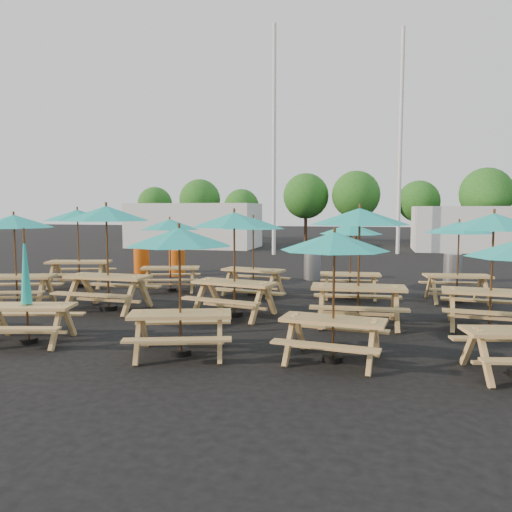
% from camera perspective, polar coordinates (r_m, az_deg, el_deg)
% --- Properties ---
extents(ground, '(120.00, 120.00, 0.00)m').
position_cam_1_polar(ground, '(12.85, -1.56, -5.50)').
color(ground, black).
rests_on(ground, ground).
extents(picnic_unit_1, '(2.34, 2.34, 2.31)m').
position_cam_1_polar(picnic_unit_1, '(13.74, -25.92, 2.95)').
color(picnic_unit_1, '#AF844D').
rests_on(picnic_unit_1, ground).
extents(picnic_unit_2, '(2.44, 2.44, 2.43)m').
position_cam_1_polar(picnic_unit_2, '(16.43, -19.72, 3.86)').
color(picnic_unit_2, '#AF844D').
rests_on(picnic_unit_2, ground).
extents(picnic_unit_3, '(1.91, 1.75, 2.08)m').
position_cam_1_polar(picnic_unit_3, '(9.91, -24.75, -4.21)').
color(picnic_unit_3, '#AF844D').
rests_on(picnic_unit_3, ground).
extents(picnic_unit_4, '(2.13, 2.13, 2.52)m').
position_cam_1_polar(picnic_unit_4, '(12.35, -16.72, 3.91)').
color(picnic_unit_4, '#AF844D').
rests_on(picnic_unit_4, ground).
extents(picnic_unit_5, '(2.20, 2.20, 2.15)m').
position_cam_1_polar(picnic_unit_5, '(14.87, -9.82, 3.04)').
color(picnic_unit_5, '#AF844D').
rests_on(picnic_unit_5, ground).
extents(picnic_unit_6, '(2.19, 2.19, 2.14)m').
position_cam_1_polar(picnic_unit_6, '(8.23, -8.76, 1.20)').
color(picnic_unit_6, '#AF844D').
rests_on(picnic_unit_6, ground).
extents(picnic_unit_7, '(2.32, 2.32, 2.38)m').
position_cam_1_polar(picnic_unit_7, '(11.17, -2.50, 3.37)').
color(picnic_unit_7, '#AF844D').
rests_on(picnic_unit_7, ground).
extents(picnic_unit_8, '(2.12, 2.12, 2.20)m').
position_cam_1_polar(picnic_unit_8, '(14.01, -0.32, 3.17)').
color(picnic_unit_8, '#AF844D').
rests_on(picnic_unit_8, ground).
extents(picnic_unit_9, '(1.91, 1.91, 2.08)m').
position_cam_1_polar(picnic_unit_9, '(7.88, 8.93, 0.66)').
color(picnic_unit_9, '#AF844D').
rests_on(picnic_unit_9, ground).
extents(picnic_unit_10, '(2.13, 2.13, 2.47)m').
position_cam_1_polar(picnic_unit_10, '(10.52, 11.75, 3.56)').
color(picnic_unit_10, '#AF844D').
rests_on(picnic_unit_10, ground).
extents(picnic_unit_11, '(1.84, 1.84, 2.06)m').
position_cam_1_polar(picnic_unit_11, '(13.70, 10.78, 2.50)').
color(picnic_unit_11, '#AF844D').
rests_on(picnic_unit_11, ground).
extents(picnic_unit_13, '(2.12, 2.12, 2.36)m').
position_cam_1_polar(picnic_unit_13, '(10.99, 25.51, 2.76)').
color(picnic_unit_13, '#AF844D').
rests_on(picnic_unit_13, ground).
extents(picnic_unit_14, '(1.95, 1.95, 2.12)m').
position_cam_1_polar(picnic_unit_14, '(13.98, 22.18, 2.47)').
color(picnic_unit_14, '#AF844D').
rests_on(picnic_unit_14, ground).
extents(waste_bin_0, '(0.59, 0.59, 0.95)m').
position_cam_1_polar(waste_bin_0, '(19.47, -12.94, -0.52)').
color(waste_bin_0, '#C84D0B').
rests_on(waste_bin_0, ground).
extents(waste_bin_1, '(0.59, 0.59, 0.95)m').
position_cam_1_polar(waste_bin_1, '(18.45, -9.00, -0.77)').
color(waste_bin_1, '#C84D0B').
rests_on(waste_bin_1, ground).
extents(waste_bin_2, '(0.59, 0.59, 0.95)m').
position_cam_1_polar(waste_bin_2, '(17.33, 6.45, -1.13)').
color(waste_bin_2, gray).
rests_on(waste_bin_2, ground).
extents(waste_bin_3, '(0.59, 0.59, 0.95)m').
position_cam_1_polar(waste_bin_3, '(17.80, 21.54, -1.30)').
color(waste_bin_3, gray).
rests_on(waste_bin_3, ground).
extents(mast_0, '(0.20, 0.20, 12.00)m').
position_cam_1_polar(mast_0, '(26.95, 2.09, 12.98)').
color(mast_0, silver).
rests_on(mast_0, ground).
extents(mast_1, '(0.20, 0.20, 12.00)m').
position_cam_1_polar(mast_1, '(28.44, 16.18, 12.37)').
color(mast_1, silver).
rests_on(mast_1, ground).
extents(event_tent_0, '(8.00, 4.00, 2.80)m').
position_cam_1_polar(event_tent_0, '(32.24, -7.05, 3.49)').
color(event_tent_0, silver).
rests_on(event_tent_0, ground).
extents(event_tent_1, '(7.00, 4.00, 2.60)m').
position_cam_1_polar(event_tent_1, '(31.73, 23.86, 2.87)').
color(event_tent_1, silver).
rests_on(event_tent_1, ground).
extents(tree_0, '(2.80, 2.80, 4.24)m').
position_cam_1_polar(tree_0, '(41.26, -11.49, 5.80)').
color(tree_0, '#382314').
rests_on(tree_0, ground).
extents(tree_1, '(3.11, 3.11, 4.72)m').
position_cam_1_polar(tree_1, '(38.37, -6.44, 6.40)').
color(tree_1, '#382314').
rests_on(tree_1, ground).
extents(tree_2, '(2.59, 2.59, 3.93)m').
position_cam_1_polar(tree_2, '(37.12, -1.66, 5.66)').
color(tree_2, '#382314').
rests_on(tree_2, ground).
extents(tree_3, '(3.36, 3.36, 5.09)m').
position_cam_1_polar(tree_3, '(37.26, 5.72, 6.83)').
color(tree_3, '#382314').
rests_on(tree_3, ground).
extents(tree_4, '(3.41, 3.41, 5.17)m').
position_cam_1_polar(tree_4, '(36.49, 11.35, 6.87)').
color(tree_4, '#382314').
rests_on(tree_4, ground).
extents(tree_5, '(2.94, 2.94, 4.45)m').
position_cam_1_polar(tree_5, '(36.99, 18.11, 5.94)').
color(tree_5, '#382314').
rests_on(tree_5, ground).
extents(tree_6, '(3.38, 3.38, 5.13)m').
position_cam_1_polar(tree_6, '(35.78, 24.82, 6.47)').
color(tree_6, '#382314').
rests_on(tree_6, ground).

